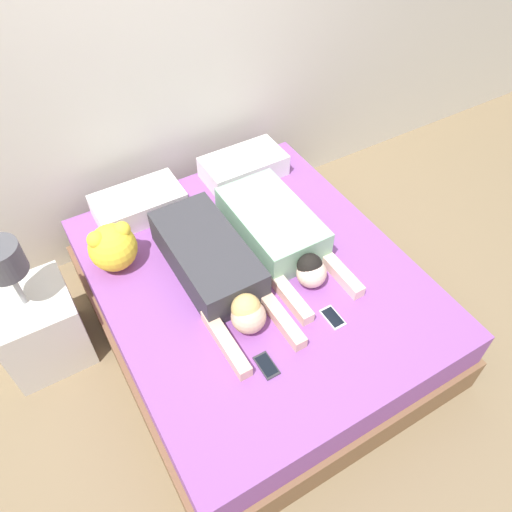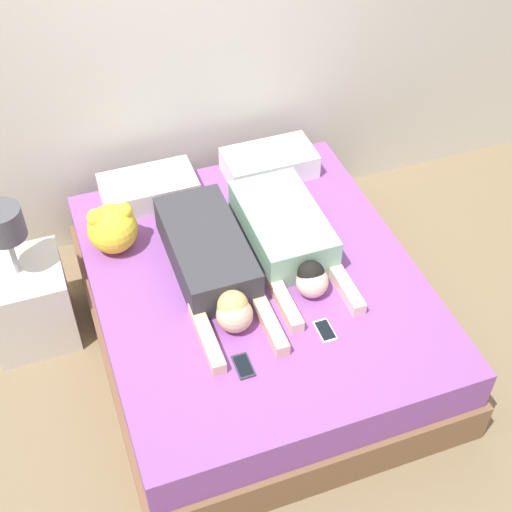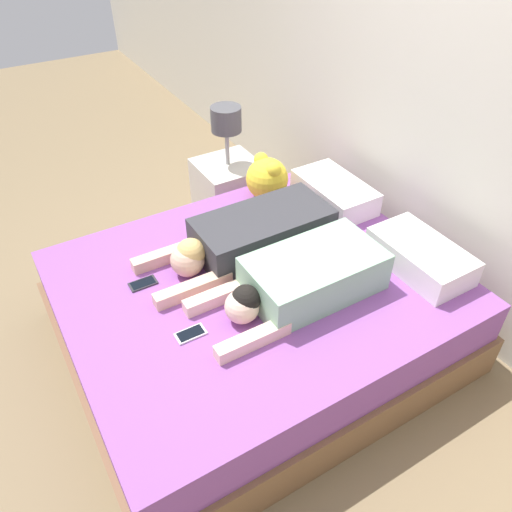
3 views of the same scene
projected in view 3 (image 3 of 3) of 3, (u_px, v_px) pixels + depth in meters
ground_plane at (256, 341)px, 3.02m from camera, size 12.00×12.00×0.00m
wall_back at (446, 93)px, 2.68m from camera, size 12.00×0.06×2.60m
bed at (256, 311)px, 2.87m from camera, size 1.76×2.07×0.51m
pillow_head_left at (334, 192)px, 3.23m from camera, size 0.56×0.31×0.15m
pillow_head_right at (421, 256)px, 2.72m from camera, size 0.56×0.31×0.15m
person_left at (249, 236)px, 2.82m from camera, size 0.39×1.12×0.22m
person_right at (303, 279)px, 2.54m from camera, size 0.41×1.00×0.22m
cell_phone_left at (143, 283)px, 2.66m from camera, size 0.08×0.15×0.01m
cell_phone_right at (191, 334)px, 2.38m from camera, size 0.08×0.15×0.01m
plush_toy at (267, 178)px, 3.24m from camera, size 0.28×0.28×0.29m
nightstand at (229, 188)px, 3.82m from camera, size 0.45×0.45×0.95m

